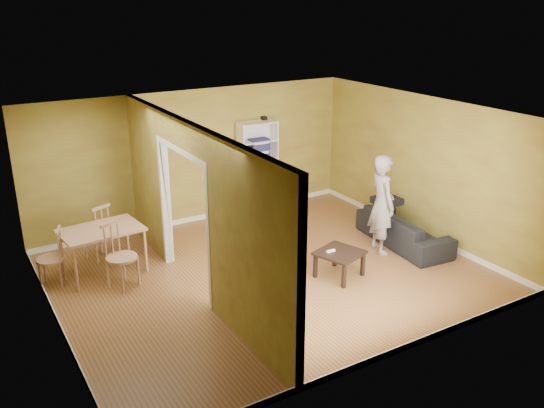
# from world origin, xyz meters

# --- Properties ---
(room_shell) EXTENTS (6.50, 6.50, 6.50)m
(room_shell) POSITION_xyz_m (0.00, 0.00, 1.30)
(room_shell) COLOR #9A5D46
(room_shell) RESTS_ON ground
(partition) EXTENTS (0.22, 5.50, 2.60)m
(partition) POSITION_xyz_m (-1.20, 0.00, 1.30)
(partition) COLOR #A2A03B
(partition) RESTS_ON ground
(wall_speaker) EXTENTS (0.10, 0.10, 0.10)m
(wall_speaker) POSITION_xyz_m (1.50, 2.69, 1.90)
(wall_speaker) COLOR black
(wall_speaker) RESTS_ON room_shell
(sofa) EXTENTS (2.04, 1.03, 0.75)m
(sofa) POSITION_xyz_m (2.70, -0.24, 0.37)
(sofa) COLOR black
(sofa) RESTS_ON ground
(person) EXTENTS (0.86, 0.74, 2.06)m
(person) POSITION_xyz_m (2.13, -0.24, 1.03)
(person) COLOR slate
(person) RESTS_ON ground
(bookshelf) EXTENTS (0.80, 0.35, 1.89)m
(bookshelf) POSITION_xyz_m (1.26, 2.60, 0.95)
(bookshelf) COLOR white
(bookshelf) RESTS_ON ground
(paper_box_navy_a) EXTENTS (0.45, 0.30, 0.23)m
(paper_box_navy_a) POSITION_xyz_m (1.27, 2.56, 0.52)
(paper_box_navy_a) COLOR navy
(paper_box_navy_a) RESTS_ON bookshelf
(paper_box_teal) EXTENTS (0.40, 0.26, 0.21)m
(paper_box_teal) POSITION_xyz_m (1.19, 2.56, 0.87)
(paper_box_teal) COLOR teal
(paper_box_teal) RESTS_ON bookshelf
(paper_box_navy_b) EXTENTS (0.40, 0.26, 0.20)m
(paper_box_navy_b) POSITION_xyz_m (1.28, 2.56, 1.24)
(paper_box_navy_b) COLOR #19184B
(paper_box_navy_b) RESTS_ON bookshelf
(paper_box_navy_c) EXTENTS (0.39, 0.25, 0.20)m
(paper_box_navy_c) POSITION_xyz_m (1.30, 2.56, 1.44)
(paper_box_navy_c) COLOR navy
(paper_box_navy_c) RESTS_ON bookshelf
(coffee_table) EXTENTS (0.65, 0.65, 0.43)m
(coffee_table) POSITION_xyz_m (0.93, -0.67, 0.37)
(coffee_table) COLOR #2F1C18
(coffee_table) RESTS_ON ground
(game_controller) EXTENTS (0.15, 0.04, 0.03)m
(game_controller) POSITION_xyz_m (0.81, -0.60, 0.45)
(game_controller) COLOR white
(game_controller) RESTS_ON coffee_table
(dining_table) EXTENTS (1.23, 0.82, 0.77)m
(dining_table) POSITION_xyz_m (-2.25, 1.38, 0.69)
(dining_table) COLOR tan
(dining_table) RESTS_ON ground
(chair_left) EXTENTS (0.56, 0.56, 0.94)m
(chair_left) POSITION_xyz_m (-3.05, 1.37, 0.47)
(chair_left) COLOR tan
(chair_left) RESTS_ON ground
(chair_near) EXTENTS (0.63, 0.63, 1.04)m
(chair_near) POSITION_xyz_m (-2.13, 0.77, 0.52)
(chair_near) COLOR beige
(chair_near) RESTS_ON ground
(chair_far) EXTENTS (0.59, 0.59, 0.99)m
(chair_far) POSITION_xyz_m (-2.17, 2.00, 0.50)
(chair_far) COLOR tan
(chair_far) RESTS_ON ground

